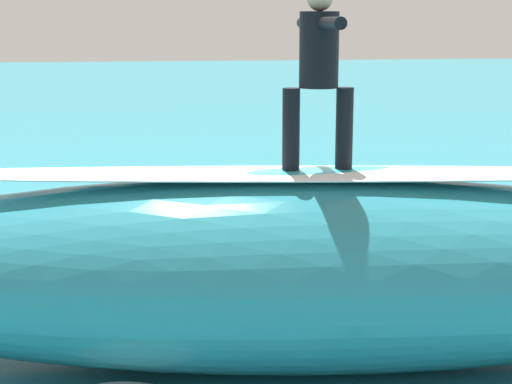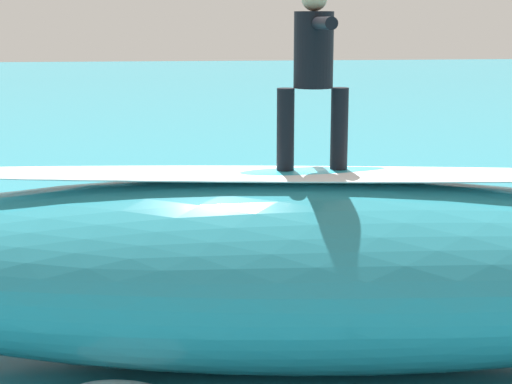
{
  "view_description": "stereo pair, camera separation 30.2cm",
  "coord_description": "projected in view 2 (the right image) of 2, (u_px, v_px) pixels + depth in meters",
  "views": [
    {
      "loc": [
        1.43,
        9.97,
        3.33
      ],
      "look_at": [
        -0.0,
        0.96,
        1.42
      ],
      "focal_mm": 57.55,
      "sensor_mm": 36.0,
      "label": 1
    },
    {
      "loc": [
        1.13,
        10.02,
        3.33
      ],
      "look_at": [
        -0.0,
        0.96,
        1.42
      ],
      "focal_mm": 57.55,
      "sensor_mm": 36.0,
      "label": 2
    }
  ],
  "objects": [
    {
      "name": "surfer_paddling",
      "position": [
        220.0,
        255.0,
        11.22
      ],
      "size": [
        0.83,
        1.68,
        0.31
      ],
      "rotation": [
        0.0,
        0.0,
        1.2
      ],
      "color": "black",
      "rests_on": "surfboard_paddling"
    },
    {
      "name": "ground_plane",
      "position": [
        247.0,
        285.0,
        10.55
      ],
      "size": [
        120.0,
        120.0,
        0.0
      ],
      "primitive_type": "plane",
      "color": "teal"
    },
    {
      "name": "wave_crest",
      "position": [
        286.0,
        274.0,
        7.92
      ],
      "size": [
        9.86,
        3.61,
        1.88
      ],
      "primitive_type": "ellipsoid",
      "rotation": [
        0.0,
        0.0,
        -0.15
      ],
      "color": "teal",
      "rests_on": "ground_plane"
    },
    {
      "name": "surfboard_paddling",
      "position": [
        217.0,
        269.0,
        11.12
      ],
      "size": [
        1.24,
        2.06,
        0.06
      ],
      "primitive_type": "ellipsoid",
      "rotation": [
        0.0,
        0.0,
        1.2
      ],
      "color": "#33B2D1",
      "rests_on": "ground_plane"
    },
    {
      "name": "surfboard_riding",
      "position": [
        312.0,
        174.0,
        7.71
      ],
      "size": [
        2.28,
        0.59,
        0.09
      ],
      "primitive_type": "ellipsoid",
      "rotation": [
        0.0,
        0.0,
        -0.01
      ],
      "color": "#33B2D1",
      "rests_on": "wave_crest"
    },
    {
      "name": "surfer_riding",
      "position": [
        313.0,
        64.0,
        7.5
      ],
      "size": [
        0.67,
        1.6,
        1.69
      ],
      "rotation": [
        0.0,
        0.0,
        -0.01
      ],
      "color": "black",
      "rests_on": "surfboard_riding"
    },
    {
      "name": "wave_foam_lip",
      "position": [
        287.0,
        174.0,
        7.72
      ],
      "size": [
        8.22,
        1.97,
        0.08
      ],
      "primitive_type": "ellipsoid",
      "rotation": [
        0.0,
        0.0,
        -0.15
      ],
      "color": "white",
      "rests_on": "wave_crest"
    }
  ]
}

